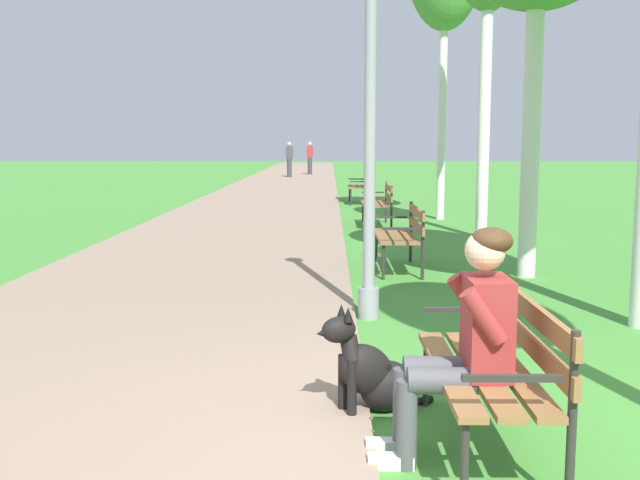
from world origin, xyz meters
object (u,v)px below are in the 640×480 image
object	(u,v)px
park_bench_mid	(403,232)
dog_black	(372,373)
pedestrian_distant	(289,160)
park_bench_far	(380,201)
park_bench_near	(498,359)
person_seated_on_near_bench	(466,336)
park_bench_furthest	(361,185)
lamp_post_near	(370,111)
pedestrian_further_distant	(310,158)

from	to	relation	value
park_bench_mid	dog_black	xyz separation A→B (m)	(-0.69, -5.25, -0.25)
pedestrian_distant	park_bench_far	bearing A→B (deg)	-81.80
park_bench_near	park_bench_far	bearing A→B (deg)	89.60
park_bench_near	person_seated_on_near_bench	bearing A→B (deg)	-145.62
park_bench_near	park_bench_furthest	xyz separation A→B (m)	(-0.06, 16.45, 0.00)
park_bench_furthest	lamp_post_near	world-z (taller)	lamp_post_near
dog_black	park_bench_mid	bearing A→B (deg)	82.52
park_bench_near	park_bench_furthest	size ratio (longest dim) A/B	1.00
dog_black	lamp_post_near	world-z (taller)	lamp_post_near
dog_black	person_seated_on_near_bench	bearing A→B (deg)	-57.43
park_bench_near	park_bench_mid	bearing A→B (deg)	89.61
park_bench_far	pedestrian_distant	xyz separation A→B (m)	(-2.84, 19.73, 0.33)
park_bench_far	dog_black	xyz separation A→B (m)	(-0.73, -10.37, -0.25)
pedestrian_further_distant	person_seated_on_near_bench	bearing A→B (deg)	-87.12
dog_black	pedestrian_distant	size ratio (longest dim) A/B	0.47
person_seated_on_near_bench	lamp_post_near	bearing A→B (deg)	95.97
dog_black	park_bench_furthest	bearing A→B (deg)	87.88
park_bench_furthest	dog_black	bearing A→B (deg)	-92.12
person_seated_on_near_bench	pedestrian_distant	xyz separation A→B (m)	(-2.56, 30.80, 0.16)
park_bench_near	pedestrian_further_distant	distance (m)	33.50
lamp_post_near	pedestrian_further_distant	distance (m)	30.43
park_bench_furthest	lamp_post_near	size ratio (longest dim) A/B	0.40
park_bench_near	park_bench_far	size ratio (longest dim) A/B	1.00
park_bench_furthest	pedestrian_distant	world-z (taller)	pedestrian_distant
pedestrian_distant	park_bench_near	bearing A→B (deg)	-84.84
park_bench_furthest	park_bench_mid	bearing A→B (deg)	-89.46
pedestrian_distant	dog_black	bearing A→B (deg)	-85.98
park_bench_near	park_bench_furthest	distance (m)	16.45
park_bench_far	pedestrian_further_distant	distance (m)	22.61
lamp_post_near	pedestrian_further_distant	size ratio (longest dim) A/B	2.30
park_bench_far	person_seated_on_near_bench	xyz separation A→B (m)	(-0.28, -11.07, 0.17)
park_bench_far	lamp_post_near	size ratio (longest dim) A/B	0.40
park_bench_far	dog_black	size ratio (longest dim) A/B	1.93
person_seated_on_near_bench	dog_black	size ratio (longest dim) A/B	1.61
person_seated_on_near_bench	pedestrian_distant	size ratio (longest dim) A/B	0.76
park_bench_furthest	pedestrian_distant	size ratio (longest dim) A/B	0.91
park_bench_furthest	person_seated_on_near_bench	xyz separation A→B (m)	(-0.15, -16.59, 0.17)
park_bench_near	person_seated_on_near_bench	xyz separation A→B (m)	(-0.21, -0.14, 0.17)
park_bench_near	lamp_post_near	bearing A→B (deg)	100.03
dog_black	pedestrian_distant	bearing A→B (deg)	94.02
park_bench_near	pedestrian_distant	world-z (taller)	pedestrian_distant
lamp_post_near	pedestrian_further_distant	bearing A→B (deg)	92.55
lamp_post_near	pedestrian_further_distant	xyz separation A→B (m)	(-1.35, 30.38, -1.12)
park_bench_furthest	pedestrian_further_distant	distance (m)	17.10
dog_black	pedestrian_distant	xyz separation A→B (m)	(-2.12, 30.11, 0.58)
dog_black	park_bench_near	bearing A→B (deg)	-40.29
park_bench_near	person_seated_on_near_bench	distance (m)	0.30
park_bench_far	park_bench_furthest	distance (m)	5.53
park_bench_mid	pedestrian_further_distant	world-z (taller)	pedestrian_further_distant
park_bench_mid	pedestrian_distant	bearing A→B (deg)	96.44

